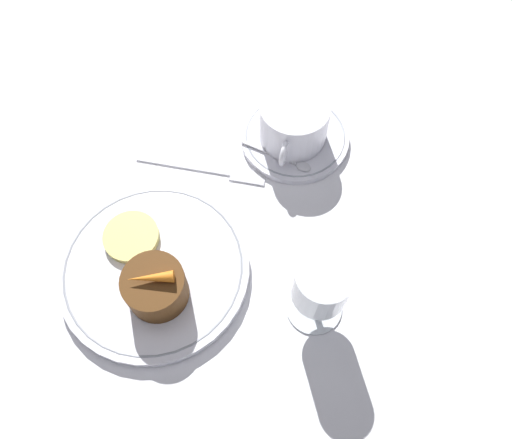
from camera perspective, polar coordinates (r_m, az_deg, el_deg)
The scene contains 10 objects.
ground_plane at distance 0.65m, azimuth -7.39°, elevation -6.94°, with size 3.00×3.00×0.00m, color white.
dinner_plate at distance 0.65m, azimuth -11.47°, elevation -5.32°, with size 0.24×0.24×0.01m.
saucer at distance 0.74m, azimuth 4.46°, elevation 9.44°, with size 0.16×0.16×0.01m.
coffee_cup at distance 0.71m, azimuth 4.34°, elevation 11.17°, with size 0.12×0.10×0.07m.
spoon at distance 0.71m, azimuth 3.24°, elevation 6.95°, with size 0.03×0.11×0.00m.
wine_glass at distance 0.56m, azimuth 7.43°, elevation -7.67°, with size 0.07×0.07×0.12m.
fork at distance 0.71m, azimuth -4.65°, elevation 5.59°, with size 0.03×0.19×0.01m.
dessert_cake at distance 0.61m, azimuth -11.41°, elevation -7.60°, with size 0.08×0.08×0.05m.
carrot_garnish at distance 0.58m, azimuth -11.97°, elevation -6.55°, with size 0.03×0.05×0.01m.
pineapple_slice at distance 0.66m, azimuth -14.07°, elevation -1.93°, with size 0.07×0.07×0.01m.
Camera 1 is at (0.19, 0.14, 0.60)m, focal length 35.00 mm.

